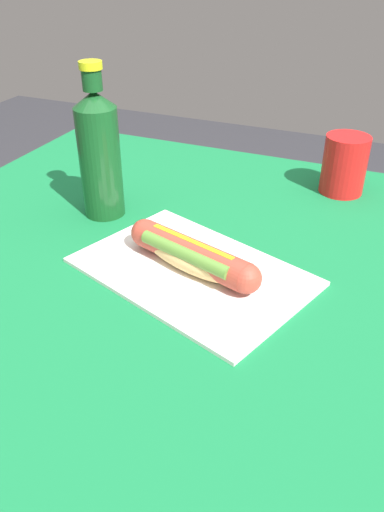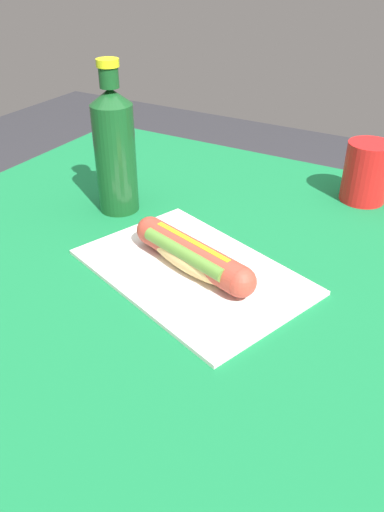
# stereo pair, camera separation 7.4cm
# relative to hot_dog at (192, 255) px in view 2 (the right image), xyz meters

# --- Properties ---
(dining_table) EXTENTS (1.15, 0.98, 0.78)m
(dining_table) POSITION_rel_hot_dog_xyz_m (-0.04, -0.01, -0.17)
(dining_table) COLOR brown
(dining_table) RESTS_ON ground
(paper_wrapper) EXTENTS (0.39, 0.32, 0.01)m
(paper_wrapper) POSITION_rel_hot_dog_xyz_m (-0.00, -0.00, -0.03)
(paper_wrapper) COLOR silver
(paper_wrapper) RESTS_ON dining_table
(hot_dog) EXTENTS (0.23, 0.10, 0.05)m
(hot_dog) POSITION_rel_hot_dog_xyz_m (0.00, 0.00, 0.00)
(hot_dog) COLOR #E5BC75
(hot_dog) RESTS_ON paper_wrapper
(soda_bottle) EXTENTS (0.07, 0.07, 0.26)m
(soda_bottle) POSITION_rel_hot_dog_xyz_m (0.22, -0.12, 0.08)
(soda_bottle) COLOR #14471E
(soda_bottle) RESTS_ON dining_table
(drinking_cup) EXTENTS (0.08, 0.08, 0.11)m
(drinking_cup) POSITION_rel_hot_dog_xyz_m (-0.16, -0.38, 0.02)
(drinking_cup) COLOR red
(drinking_cup) RESTS_ON dining_table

